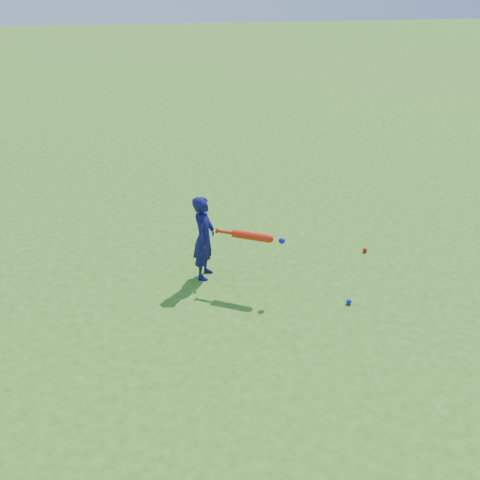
% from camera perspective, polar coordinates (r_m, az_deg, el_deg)
% --- Properties ---
extents(ground, '(80.00, 80.00, 0.00)m').
position_cam_1_polar(ground, '(6.84, -6.73, -6.17)').
color(ground, '#326C19').
rests_on(ground, ground).
extents(child, '(0.42, 0.50, 1.15)m').
position_cam_1_polar(child, '(7.01, -3.86, 0.24)').
color(child, '#12104E').
rests_on(child, ground).
extents(ground_ball_red, '(0.07, 0.07, 0.07)m').
position_cam_1_polar(ground_ball_red, '(8.06, 13.18, -1.05)').
color(ground_ball_red, red).
rests_on(ground_ball_red, ground).
extents(ground_ball_blue, '(0.07, 0.07, 0.07)m').
position_cam_1_polar(ground_ball_blue, '(6.80, 11.54, -6.46)').
color(ground_ball_blue, '#0B1BC5').
rests_on(ground_ball_blue, ground).
extents(bat_swing, '(0.81, 0.50, 0.10)m').
position_cam_1_polar(bat_swing, '(6.67, 1.51, 0.38)').
color(bat_swing, red).
rests_on(bat_swing, ground).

